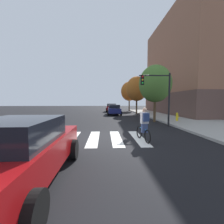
% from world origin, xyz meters
% --- Properties ---
extents(ground_plane, '(120.00, 120.00, 0.00)m').
position_xyz_m(ground_plane, '(0.00, 0.00, 0.00)').
color(ground_plane, black).
extents(crosswalk_stripes, '(5.42, 3.49, 0.01)m').
position_xyz_m(crosswalk_stripes, '(-0.50, 0.00, 0.01)').
color(crosswalk_stripes, silver).
rests_on(crosswalk_stripes, ground).
extents(sedan_near, '(2.18, 4.61, 1.59)m').
position_xyz_m(sedan_near, '(-1.94, -4.37, 0.82)').
color(sedan_near, maroon).
rests_on(sedan_near, ground).
extents(sedan_mid, '(2.07, 4.37, 1.51)m').
position_xyz_m(sedan_mid, '(1.54, 14.28, 0.78)').
color(sedan_mid, navy).
rests_on(sedan_mid, ground).
extents(sedan_far, '(2.17, 4.57, 1.57)m').
position_xyz_m(sedan_far, '(1.44, 20.96, 0.81)').
color(sedan_far, maroon).
rests_on(sedan_far, ground).
extents(cyclist, '(0.39, 1.70, 1.69)m').
position_xyz_m(cyclist, '(2.06, -0.71, 0.84)').
color(cyclist, black).
rests_on(cyclist, ground).
extents(traffic_light_near, '(2.47, 0.28, 4.20)m').
position_xyz_m(traffic_light_near, '(4.35, 3.55, 2.86)').
color(traffic_light_near, black).
rests_on(traffic_light_near, ground).
extents(fire_hydrant, '(0.33, 0.22, 0.78)m').
position_xyz_m(fire_hydrant, '(7.02, 5.87, 0.53)').
color(fire_hydrant, gold).
rests_on(fire_hydrant, sidewalk).
extents(street_tree_near, '(3.06, 3.06, 5.44)m').
position_xyz_m(street_tree_near, '(4.93, 6.12, 3.67)').
color(street_tree_near, '#4C3823').
rests_on(street_tree_near, ground).
extents(street_tree_mid, '(3.29, 3.29, 5.85)m').
position_xyz_m(street_tree_mid, '(5.11, 15.01, 3.95)').
color(street_tree_mid, '#4C3823').
rests_on(street_tree_mid, ground).
extents(street_tree_far, '(3.40, 3.40, 6.05)m').
position_xyz_m(street_tree_far, '(5.25, 22.73, 4.08)').
color(street_tree_far, '#4C3823').
rests_on(street_tree_far, ground).
extents(corner_building, '(16.91, 18.03, 14.98)m').
position_xyz_m(corner_building, '(17.65, 15.37, 7.44)').
color(corner_building, brown).
rests_on(corner_building, ground).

